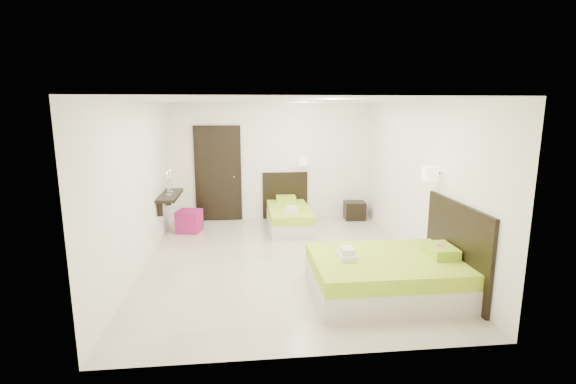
{
  "coord_description": "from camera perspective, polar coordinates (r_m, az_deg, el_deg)",
  "views": [
    {
      "loc": [
        -0.64,
        -6.54,
        2.49
      ],
      "look_at": [
        0.1,
        0.3,
        1.1
      ],
      "focal_mm": 26.0,
      "sensor_mm": 36.0,
      "label": 1
    }
  ],
  "objects": [
    {
      "name": "floor",
      "position": [
        7.02,
        -0.56,
        -9.34
      ],
      "size": [
        5.5,
        5.5,
        0.0
      ],
      "primitive_type": "plane",
      "color": "beige",
      "rests_on": "ground"
    },
    {
      "name": "door",
      "position": [
        9.36,
        -9.53,
        2.42
      ],
      "size": [
        1.02,
        0.15,
        2.14
      ],
      "color": "black",
      "rests_on": "ground"
    },
    {
      "name": "bed_double",
      "position": [
        5.92,
        13.92,
        -10.72
      ],
      "size": [
        2.0,
        1.7,
        1.65
      ],
      "color": "beige",
      "rests_on": "ground"
    },
    {
      "name": "bed_single",
      "position": [
        8.85,
        0.1,
        -3.19
      ],
      "size": [
        1.02,
        1.7,
        1.4
      ],
      "color": "beige",
      "rests_on": "ground"
    },
    {
      "name": "nightstand",
      "position": [
        9.6,
        9.08,
        -2.51
      ],
      "size": [
        0.47,
        0.43,
        0.4
      ],
      "primitive_type": "cube",
      "rotation": [
        0.0,
        0.0,
        -0.05
      ],
      "color": "black",
      "rests_on": "ground"
    },
    {
      "name": "ottoman",
      "position": [
        8.76,
        -13.35,
        -3.89
      ],
      "size": [
        0.54,
        0.54,
        0.45
      ],
      "primitive_type": "cube",
      "rotation": [
        0.0,
        0.0,
        -0.22
      ],
      "color": "#9A1453",
      "rests_on": "ground"
    },
    {
      "name": "console_shelf",
      "position": [
        8.43,
        -15.91,
        -0.47
      ],
      "size": [
        0.35,
        1.2,
        0.78
      ],
      "color": "black",
      "rests_on": "ground"
    }
  ]
}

